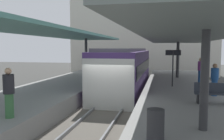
{
  "coord_description": "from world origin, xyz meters",
  "views": [
    {
      "loc": [
        2.66,
        -11.88,
        3.3
      ],
      "look_at": [
        -0.43,
        2.57,
        1.97
      ],
      "focal_mm": 38.37,
      "sensor_mm": 36.0,
      "label": 1
    }
  ],
  "objects_px": {
    "commuter_train": "(125,70)",
    "passenger_mid_platform": "(200,70)",
    "platform_bench": "(212,93)",
    "passenger_far_end": "(9,92)",
    "platform_sign": "(173,60)",
    "litter_bin": "(155,125)",
    "passenger_near_bench": "(215,79)"
  },
  "relations": [
    {
      "from": "platform_sign",
      "to": "litter_bin",
      "type": "height_order",
      "value": "platform_sign"
    },
    {
      "from": "commuter_train",
      "to": "passenger_near_bench",
      "type": "bearing_deg",
      "value": -43.0
    },
    {
      "from": "litter_bin",
      "to": "commuter_train",
      "type": "bearing_deg",
      "value": 102.65
    },
    {
      "from": "platform_bench",
      "to": "passenger_far_end",
      "type": "height_order",
      "value": "passenger_far_end"
    },
    {
      "from": "passenger_near_bench",
      "to": "passenger_far_end",
      "type": "distance_m",
      "value": 9.16
    },
    {
      "from": "platform_sign",
      "to": "passenger_near_bench",
      "type": "relative_size",
      "value": 1.4
    },
    {
      "from": "platform_bench",
      "to": "passenger_near_bench",
      "type": "xyz_separation_m",
      "value": [
        0.44,
        1.76,
        0.35
      ]
    },
    {
      "from": "commuter_train",
      "to": "litter_bin",
      "type": "xyz_separation_m",
      "value": [
        2.5,
        -11.15,
        -0.33
      ]
    },
    {
      "from": "passenger_mid_platform",
      "to": "passenger_far_end",
      "type": "xyz_separation_m",
      "value": [
        -7.36,
        -9.55,
        -0.0
      ]
    },
    {
      "from": "litter_bin",
      "to": "passenger_far_end",
      "type": "xyz_separation_m",
      "value": [
        -4.8,
        1.0,
        0.47
      ]
    },
    {
      "from": "platform_sign",
      "to": "platform_bench",
      "type": "bearing_deg",
      "value": -71.48
    },
    {
      "from": "passenger_far_end",
      "to": "passenger_near_bench",
      "type": "bearing_deg",
      "value": 35.95
    },
    {
      "from": "litter_bin",
      "to": "passenger_mid_platform",
      "type": "xyz_separation_m",
      "value": [
        2.56,
        10.54,
        0.47
      ]
    },
    {
      "from": "platform_sign",
      "to": "commuter_train",
      "type": "bearing_deg",
      "value": 145.27
    },
    {
      "from": "platform_sign",
      "to": "passenger_far_end",
      "type": "relative_size",
      "value": 1.32
    },
    {
      "from": "commuter_train",
      "to": "platform_bench",
      "type": "height_order",
      "value": "commuter_train"
    },
    {
      "from": "passenger_near_bench",
      "to": "passenger_far_end",
      "type": "xyz_separation_m",
      "value": [
        -7.42,
        -5.38,
        0.05
      ]
    },
    {
      "from": "platform_sign",
      "to": "litter_bin",
      "type": "distance_m",
      "value": 9.02
    },
    {
      "from": "commuter_train",
      "to": "passenger_far_end",
      "type": "xyz_separation_m",
      "value": [
        -2.3,
        -10.16,
        0.14
      ]
    },
    {
      "from": "litter_bin",
      "to": "passenger_near_bench",
      "type": "bearing_deg",
      "value": 67.68
    },
    {
      "from": "commuter_train",
      "to": "passenger_mid_platform",
      "type": "xyz_separation_m",
      "value": [
        5.07,
        -0.61,
        0.14
      ]
    },
    {
      "from": "commuter_train",
      "to": "passenger_near_bench",
      "type": "xyz_separation_m",
      "value": [
        5.12,
        -4.78,
        0.09
      ]
    },
    {
      "from": "commuter_train",
      "to": "passenger_near_bench",
      "type": "relative_size",
      "value": 7.14
    },
    {
      "from": "passenger_mid_platform",
      "to": "commuter_train",
      "type": "bearing_deg",
      "value": 173.14
    },
    {
      "from": "litter_bin",
      "to": "platform_bench",
      "type": "bearing_deg",
      "value": 64.73
    },
    {
      "from": "commuter_train",
      "to": "passenger_mid_platform",
      "type": "height_order",
      "value": "commuter_train"
    },
    {
      "from": "commuter_train",
      "to": "passenger_far_end",
      "type": "distance_m",
      "value": 10.41
    },
    {
      "from": "passenger_mid_platform",
      "to": "passenger_far_end",
      "type": "distance_m",
      "value": 12.06
    },
    {
      "from": "platform_sign",
      "to": "passenger_far_end",
      "type": "distance_m",
      "value": 9.69
    },
    {
      "from": "platform_bench",
      "to": "platform_sign",
      "type": "height_order",
      "value": "platform_sign"
    },
    {
      "from": "platform_sign",
      "to": "passenger_far_end",
      "type": "xyz_separation_m",
      "value": [
        -5.54,
        -7.91,
        -0.76
      ]
    },
    {
      "from": "platform_sign",
      "to": "passenger_far_end",
      "type": "height_order",
      "value": "platform_sign"
    }
  ]
}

